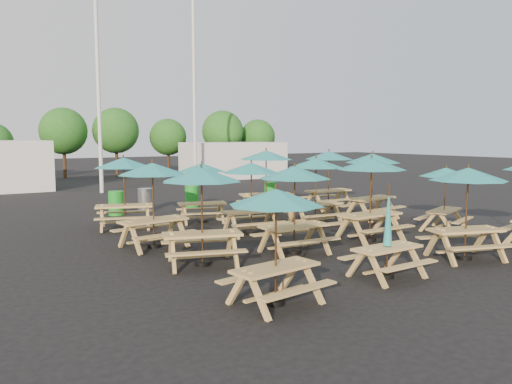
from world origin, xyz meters
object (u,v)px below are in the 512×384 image
picnic_unit_0 (276,205)px  waste_bin_0 (116,203)px  picnic_unit_9 (371,170)px  picnic_unit_5 (295,179)px  waste_bin_3 (270,192)px  waste_bin_1 (145,200)px  picnic_unit_6 (251,173)px  picnic_unit_11 (266,160)px  picnic_unit_2 (153,175)px  picnic_unit_4 (388,239)px  picnic_unit_7 (202,171)px  waste_bin_2 (192,197)px  picnic_unit_13 (446,176)px  picnic_unit_8 (468,181)px  picnic_unit_10 (316,168)px  picnic_unit_3 (124,168)px  picnic_unit_1 (202,181)px  picnic_unit_14 (372,163)px  picnic_unit_15 (329,159)px

picnic_unit_0 → waste_bin_0: 11.91m
picnic_unit_9 → picnic_unit_5: bearing=-178.1°
picnic_unit_9 → waste_bin_3: size_ratio=2.61×
picnic_unit_5 → waste_bin_1: size_ratio=2.46×
picnic_unit_6 → waste_bin_0: 6.68m
picnic_unit_11 → picnic_unit_2: bearing=-134.5°
picnic_unit_4 → picnic_unit_7: 8.44m
picnic_unit_9 → waste_bin_1: bearing=110.8°
waste_bin_0 → waste_bin_2: bearing=6.3°
picnic_unit_2 → waste_bin_3: (8.03, 6.26, -1.53)m
waste_bin_0 → picnic_unit_13: bearing=-47.6°
picnic_unit_7 → waste_bin_3: bearing=49.4°
picnic_unit_0 → picnic_unit_4: 3.16m
picnic_unit_7 → picnic_unit_6: bearing=-66.9°
picnic_unit_8 → picnic_unit_13: bearing=62.5°
picnic_unit_7 → picnic_unit_8: bearing=-52.9°
picnic_unit_11 → picnic_unit_8: bearing=-70.3°
picnic_unit_6 → picnic_unit_10: picnic_unit_10 is taller
picnic_unit_8 → picnic_unit_9: picnic_unit_9 is taller
picnic_unit_3 → waste_bin_2: bearing=58.7°
picnic_unit_3 → waste_bin_3: picnic_unit_3 is taller
picnic_unit_5 → picnic_unit_8: picnic_unit_8 is taller
picnic_unit_0 → picnic_unit_1: picnic_unit_1 is taller
picnic_unit_0 → picnic_unit_9: (5.44, 3.10, 0.26)m
picnic_unit_8 → picnic_unit_14: size_ratio=0.96×
picnic_unit_8 → picnic_unit_0: bearing=-159.3°
picnic_unit_10 → waste_bin_1: (-3.79, 6.24, -1.51)m
waste_bin_0 → picnic_unit_3: bearing=-101.3°
picnic_unit_7 → waste_bin_1: bearing=118.3°
picnic_unit_8 → picnic_unit_4: bearing=-159.6°
picnic_unit_7 → picnic_unit_9: 6.09m
picnic_unit_4 → waste_bin_2: 12.08m
picnic_unit_1 → picnic_unit_2: 2.47m
picnic_unit_9 → picnic_unit_13: picnic_unit_9 is taller
picnic_unit_1 → waste_bin_1: size_ratio=2.53×
picnic_unit_4 → waste_bin_0: size_ratio=2.19×
picnic_unit_14 → picnic_unit_15: bearing=78.3°
picnic_unit_3 → picnic_unit_7: bearing=12.7°
picnic_unit_6 → waste_bin_2: size_ratio=2.41×
picnic_unit_1 → waste_bin_1: bearing=96.2°
waste_bin_2 → picnic_unit_1: bearing=-113.4°
picnic_unit_11 → waste_bin_1: bearing=152.8°
picnic_unit_2 → picnic_unit_15: picnic_unit_15 is taller
picnic_unit_10 → picnic_unit_13: picnic_unit_10 is taller
waste_bin_1 → waste_bin_3: same height
picnic_unit_5 → picnic_unit_14: 6.33m
picnic_unit_11 → picnic_unit_4: bearing=-89.0°
picnic_unit_1 → picnic_unit_13: (8.55, -0.17, -0.24)m
picnic_unit_3 → picnic_unit_9: (5.42, -5.69, 0.06)m
picnic_unit_2 → picnic_unit_13: bearing=-24.0°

